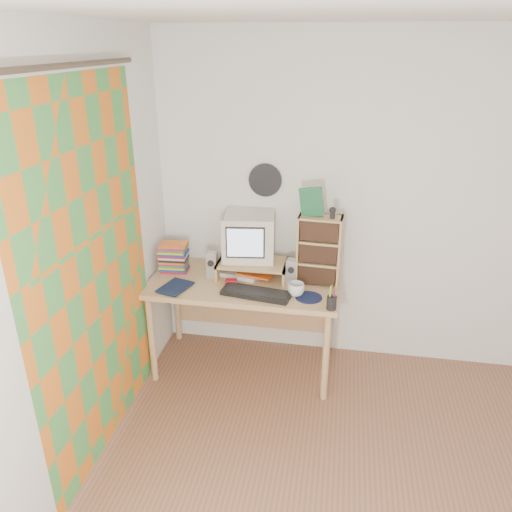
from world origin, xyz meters
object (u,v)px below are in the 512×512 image
at_px(crt_monitor, 249,237).
at_px(dvd_stack, 173,253).
at_px(desk, 245,293).
at_px(cd_rack, 319,250).
at_px(diary, 165,283).
at_px(mug, 296,289).
at_px(keyboard, 256,293).

distance_m(crt_monitor, dvd_stack, 0.60).
bearing_deg(dvd_stack, desk, -6.99).
bearing_deg(cd_rack, desk, -174.49).
bearing_deg(diary, desk, 40.14).
bearing_deg(dvd_stack, mug, -18.29).
bearing_deg(diary, dvd_stack, 110.36).
bearing_deg(desk, crt_monitor, 82.60).
height_order(keyboard, cd_rack, cd_rack).
bearing_deg(mug, dvd_stack, 165.87).
height_order(keyboard, mug, mug).
relative_size(desk, diary, 6.39).
distance_m(desk, mug, 0.49).
relative_size(dvd_stack, mug, 2.45).
bearing_deg(keyboard, cd_rack, 43.31).
xyz_separation_m(cd_rack, mug, (-0.14, -0.23, -0.21)).
height_order(desk, dvd_stack, dvd_stack).
height_order(crt_monitor, cd_rack, cd_rack).
height_order(dvd_stack, diary, dvd_stack).
distance_m(keyboard, cd_rack, 0.55).
bearing_deg(crt_monitor, desk, -104.73).
bearing_deg(keyboard, diary, -173.16).
xyz_separation_m(desk, dvd_stack, (-0.57, 0.03, 0.28)).
bearing_deg(crt_monitor, diary, -157.09).
bearing_deg(diary, cd_rack, 29.71).
relative_size(dvd_stack, diary, 1.32).
relative_size(desk, keyboard, 2.89).
bearing_deg(desk, keyboard, -63.91).
distance_m(mug, diary, 0.95).
bearing_deg(dvd_stack, keyboard, -26.98).
bearing_deg(keyboard, desk, 125.09).
bearing_deg(dvd_stack, diary, -90.35).
relative_size(keyboard, dvd_stack, 1.67).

